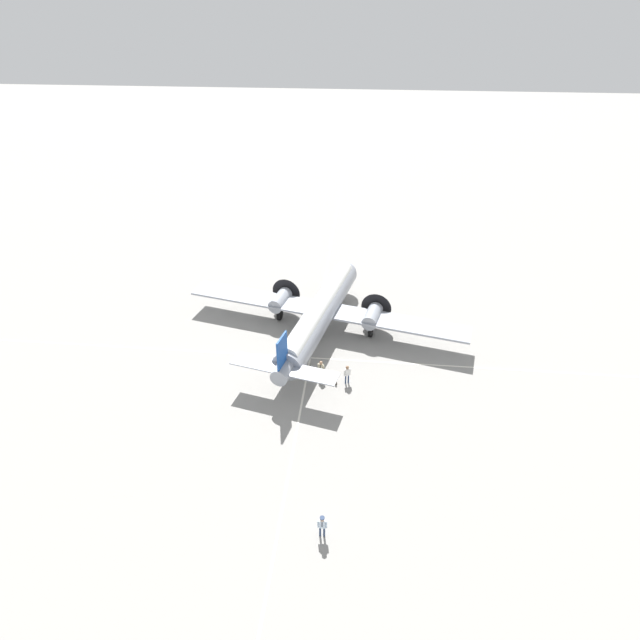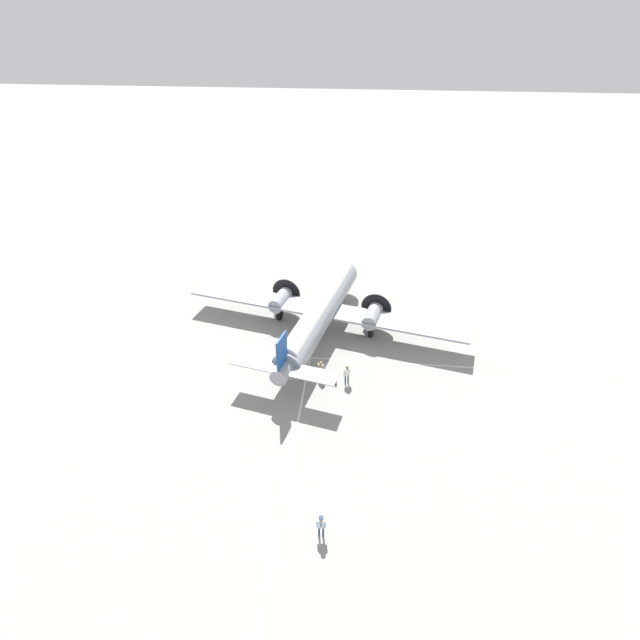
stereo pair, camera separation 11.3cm
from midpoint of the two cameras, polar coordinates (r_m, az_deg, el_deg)
name	(u,v)px [view 1 (the left image)]	position (r m, az deg, el deg)	size (l,w,h in m)	color
ground_plane	(320,335)	(47.46, -0.07, -1.67)	(300.00, 300.00, 0.00)	gray
apron_line_eastwest	(314,334)	(47.50, -0.70, -1.63)	(120.00, 0.16, 0.01)	silver
apron_line_northsouth	(316,358)	(44.47, -0.53, -4.38)	(0.16, 120.00, 0.01)	silver
airliner_main	(321,310)	(46.40, 0.09, 1.14)	(19.90, 27.07, 5.73)	#9399A3
crew_foreground	(322,524)	(31.51, 0.14, -22.32)	(0.29, 0.59, 1.74)	navy
passenger_boarding	(347,373)	(41.20, 3.05, -6.04)	(0.35, 0.56, 1.77)	navy
ramp_agent	(321,368)	(41.60, 0.03, -5.51)	(0.33, 0.57, 1.78)	#473D2D
suitcase_near_door	(336,381)	(41.68, 1.74, -6.97)	(0.41, 0.13, 0.50)	#47331E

